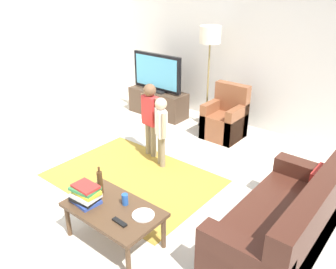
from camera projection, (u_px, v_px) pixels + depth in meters
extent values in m
plane|color=beige|center=(138.00, 197.00, 4.38)|extent=(7.80, 7.80, 0.00)
cube|color=silver|center=(257.00, 52.00, 5.91)|extent=(6.00, 0.12, 2.70)
cube|color=#B28C33|center=(133.00, 178.00, 4.77)|extent=(2.20, 1.60, 0.01)
cube|color=#4C3828|center=(158.00, 103.00, 6.83)|extent=(1.20, 0.44, 0.50)
cube|color=black|center=(157.00, 110.00, 6.86)|extent=(1.10, 0.32, 0.03)
cube|color=black|center=(157.00, 90.00, 6.70)|extent=(0.44, 0.28, 0.03)
cube|color=black|center=(157.00, 72.00, 6.55)|extent=(1.10, 0.07, 0.68)
cube|color=#59B2D8|center=(156.00, 72.00, 6.53)|extent=(1.00, 0.01, 0.58)
cube|color=#472319|center=(278.00, 229.00, 3.50)|extent=(0.80, 1.80, 0.42)
cube|color=#472319|center=(312.00, 224.00, 3.24)|extent=(0.20, 1.80, 0.86)
cube|color=#472319|center=(307.00, 188.00, 4.02)|extent=(0.80, 0.20, 0.60)
cube|color=#B22823|center=(317.00, 182.00, 3.65)|extent=(0.10, 0.32, 0.32)
cube|color=brown|center=(224.00, 126.00, 5.88)|extent=(0.60, 0.60, 0.42)
cube|color=brown|center=(231.00, 109.00, 5.94)|extent=(0.60, 0.16, 0.90)
cube|color=brown|center=(212.00, 118.00, 5.98)|extent=(0.12, 0.60, 0.60)
cube|color=brown|center=(237.00, 125.00, 5.71)|extent=(0.12, 0.60, 0.60)
cylinder|color=#262626|center=(206.00, 125.00, 6.44)|extent=(0.28, 0.28, 0.02)
cylinder|color=#99844C|center=(208.00, 86.00, 6.12)|extent=(0.03, 0.03, 1.50)
cylinder|color=silver|center=(210.00, 34.00, 5.75)|extent=(0.36, 0.36, 0.28)
cylinder|color=gray|center=(148.00, 138.00, 5.33)|extent=(0.09, 0.09, 0.51)
cylinder|color=gray|center=(154.00, 141.00, 5.25)|extent=(0.09, 0.09, 0.51)
cube|color=red|center=(150.00, 110.00, 5.09)|extent=(0.26, 0.16, 0.44)
sphere|color=brown|center=(150.00, 90.00, 4.95)|extent=(0.18, 0.18, 0.18)
cylinder|color=brown|center=(143.00, 106.00, 5.18)|extent=(0.07, 0.07, 0.40)
cylinder|color=brown|center=(157.00, 112.00, 4.97)|extent=(0.07, 0.07, 0.40)
cylinder|color=gray|center=(160.00, 149.00, 5.06)|extent=(0.08, 0.08, 0.47)
cylinder|color=gray|center=(162.00, 152.00, 4.96)|extent=(0.08, 0.08, 0.47)
cube|color=white|center=(161.00, 123.00, 4.83)|extent=(0.25, 0.22, 0.40)
sphere|color=beige|center=(161.00, 104.00, 4.71)|extent=(0.17, 0.17, 0.17)
cylinder|color=beige|center=(158.00, 118.00, 4.94)|extent=(0.06, 0.06, 0.36)
cylinder|color=beige|center=(164.00, 126.00, 4.70)|extent=(0.06, 0.06, 0.36)
cube|color=#513823|center=(113.00, 210.00, 3.49)|extent=(1.00, 0.60, 0.04)
cylinder|color=#513823|center=(68.00, 220.00, 3.66)|extent=(0.05, 0.05, 0.38)
cylinder|color=#513823|center=(128.00, 261.00, 3.14)|extent=(0.05, 0.05, 0.38)
cylinder|color=#513823|center=(104.00, 199.00, 4.01)|extent=(0.05, 0.05, 0.38)
cylinder|color=#513823|center=(164.00, 232.00, 3.50)|extent=(0.05, 0.05, 0.38)
cube|color=#334CA5|center=(86.00, 201.00, 3.56)|extent=(0.29, 0.24, 0.03)
cube|color=black|center=(85.00, 198.00, 3.54)|extent=(0.29, 0.23, 0.04)
cube|color=white|center=(86.00, 195.00, 3.52)|extent=(0.28, 0.22, 0.04)
cube|color=yellow|center=(86.00, 192.00, 3.50)|extent=(0.28, 0.19, 0.04)
cube|color=#388C4C|center=(85.00, 189.00, 3.49)|extent=(0.30, 0.23, 0.03)
cube|color=red|center=(85.00, 186.00, 3.48)|extent=(0.26, 0.18, 0.03)
cylinder|color=#4C3319|center=(100.00, 182.00, 3.67)|extent=(0.06, 0.06, 0.26)
cylinder|color=#4C3319|center=(99.00, 170.00, 3.60)|extent=(0.02, 0.02, 0.06)
cube|color=black|center=(120.00, 222.00, 3.27)|extent=(0.17, 0.06, 0.02)
cylinder|color=#2659B2|center=(125.00, 199.00, 3.51)|extent=(0.07, 0.07, 0.12)
cylinder|color=white|center=(143.00, 215.00, 3.36)|extent=(0.22, 0.22, 0.02)
cube|color=silver|center=(145.00, 215.00, 3.35)|extent=(0.15, 0.02, 0.01)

